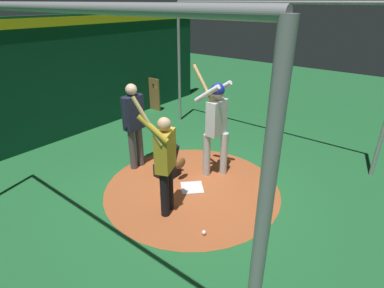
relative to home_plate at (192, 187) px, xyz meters
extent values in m
plane|color=#216633|center=(0.00, 0.00, -0.01)|extent=(26.10, 26.10, 0.00)
cylinder|color=#AD562D|center=(0.00, 0.00, -0.01)|extent=(3.37, 3.37, 0.01)
cube|color=white|center=(0.00, 0.00, 0.00)|extent=(0.59, 0.59, 0.01)
cylinder|color=#BCBCC0|center=(0.16, 0.86, 0.45)|extent=(0.15, 0.15, 0.92)
cylinder|color=#BCBCC0|center=(-0.08, 0.59, 0.45)|extent=(0.15, 0.15, 0.92)
cube|color=silver|center=(0.04, 0.72, 1.25)|extent=(0.22, 0.44, 0.69)
cylinder|color=silver|center=(-0.06, 0.92, 1.75)|extent=(0.55, 0.09, 0.42)
cylinder|color=silver|center=(-0.06, 0.53, 1.75)|extent=(0.55, 0.09, 0.42)
sphere|color=tan|center=(0.04, 0.72, 1.73)|extent=(0.24, 0.24, 0.24)
sphere|color=navy|center=(0.04, 0.72, 1.79)|extent=(0.27, 0.27, 0.27)
cylinder|color=tan|center=(-0.18, 0.59, 1.87)|extent=(0.54, 0.06, 0.73)
cube|color=black|center=(-0.69, 0.04, 0.13)|extent=(0.40, 0.40, 0.28)
cube|color=black|center=(-0.65, 0.04, 0.48)|extent=(0.30, 0.40, 0.46)
sphere|color=tan|center=(-0.63, 0.04, 0.79)|extent=(0.21, 0.21, 0.21)
cube|color=gray|center=(-0.54, 0.04, 0.79)|extent=(0.03, 0.19, 0.19)
ellipsoid|color=brown|center=(-0.37, 0.10, 0.37)|extent=(0.12, 0.28, 0.22)
cylinder|color=#4C4C51|center=(-1.48, 0.03, 0.43)|extent=(0.15, 0.15, 0.89)
cylinder|color=#4C4C51|center=(-1.48, -0.17, 0.43)|extent=(0.15, 0.15, 0.89)
cube|color=#1E2338|center=(-1.48, -0.07, 1.23)|extent=(0.22, 0.42, 0.71)
cylinder|color=#1E2338|center=(-1.48, 0.13, 1.29)|extent=(0.09, 0.09, 0.60)
cylinder|color=#1E2338|center=(-1.48, -0.27, 1.29)|extent=(0.09, 0.09, 0.60)
sphere|color=beige|center=(-1.48, -0.07, 1.71)|extent=(0.23, 0.23, 0.23)
cylinder|color=black|center=(0.08, -0.73, 0.41)|extent=(0.15, 0.15, 0.84)
cylinder|color=black|center=(0.15, -0.92, 0.41)|extent=(0.15, 0.15, 0.84)
cube|color=gold|center=(0.11, -0.82, 1.16)|extent=(0.36, 0.47, 0.66)
cylinder|color=gold|center=(0.04, -0.64, 1.21)|extent=(0.09, 0.09, 0.56)
cylinder|color=gold|center=(0.10, -1.05, 1.60)|extent=(0.48, 0.27, 0.43)
sphere|color=tan|center=(0.11, -0.82, 1.61)|extent=(0.22, 0.22, 0.22)
cylinder|color=tan|center=(0.02, -1.08, 1.71)|extent=(0.45, 0.23, 0.74)
cube|color=#0C3D26|center=(-4.19, 0.00, 1.49)|extent=(0.20, 10.10, 3.01)
cube|color=yellow|center=(-4.08, 0.00, 2.85)|extent=(0.03, 9.90, 0.20)
cylinder|color=gray|center=(-2.63, 2.72, 1.62)|extent=(0.08, 0.08, 3.27)
cylinder|color=gray|center=(0.00, 2.72, 3.26)|extent=(5.25, 0.07, 0.07)
cube|color=olive|center=(-3.94, 2.90, 0.51)|extent=(0.58, 0.04, 1.05)
cylinder|color=olive|center=(-4.13, 2.96, 0.39)|extent=(0.06, 0.17, 0.81)
cylinder|color=olive|center=(-4.01, 2.96, 0.44)|extent=(0.06, 0.17, 0.90)
cylinder|color=black|center=(-3.89, 2.96, 0.43)|extent=(0.06, 0.21, 0.89)
cylinder|color=tan|center=(-3.77, 2.96, 0.39)|extent=(0.06, 0.18, 0.81)
sphere|color=white|center=(0.96, -0.91, 0.03)|extent=(0.07, 0.07, 0.07)
sphere|color=white|center=(1.02, 0.93, 0.03)|extent=(0.07, 0.07, 0.07)
camera|label=1|loc=(3.11, -3.92, 3.31)|focal=28.53mm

